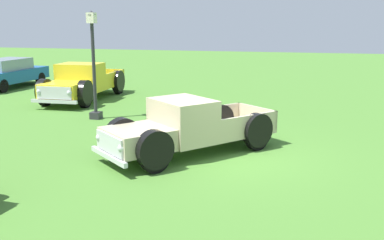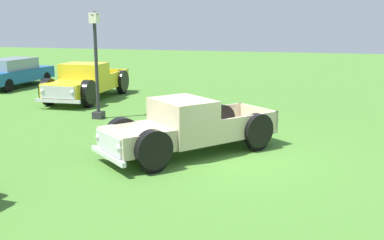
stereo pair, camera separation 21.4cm
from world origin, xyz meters
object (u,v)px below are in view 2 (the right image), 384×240
Objects in this scene: pickup_truck_behind_left at (84,83)px; lamp_post_near at (96,63)px; pickup_truck_foreground at (181,129)px; sedan_distant_b at (13,72)px.

lamp_post_near is (-3.24, -2.33, 1.22)m from pickup_truck_behind_left.
pickup_truck_foreground is at bearing -130.03° from lamp_post_near.
pickup_truck_foreground is at bearing -136.02° from pickup_truck_behind_left.
sedan_distant_b is 9.94m from lamp_post_near.
pickup_truck_behind_left reaches higher than sedan_distant_b.
lamp_post_near is (3.53, 4.20, 1.29)m from pickup_truck_foreground.
pickup_truck_behind_left is 6.19m from sedan_distant_b.
pickup_truck_foreground is 15.35m from sedan_distant_b.
sedan_distant_b is (9.40, 12.13, 0.09)m from pickup_truck_foreground.
lamp_post_near is at bearing -144.29° from pickup_truck_behind_left.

